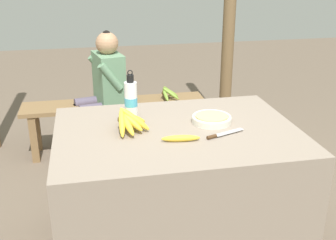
{
  "coord_description": "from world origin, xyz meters",
  "views": [
    {
      "loc": [
        -0.47,
        -2.07,
        1.65
      ],
      "look_at": [
        -0.04,
        0.05,
        0.79
      ],
      "focal_mm": 45.0,
      "sensor_mm": 36.0,
      "label": 1
    }
  ],
  "objects_px": {
    "serving_bowl": "(212,118)",
    "banana_bunch_ripe": "(128,119)",
    "support_post_far": "(230,1)",
    "banana_bunch_green": "(167,92)",
    "seated_vendor": "(103,84)",
    "wooden_bench": "(115,110)",
    "water_bottle": "(131,101)",
    "loose_banana_front": "(181,138)",
    "knife": "(220,135)"
  },
  "relations": [
    {
      "from": "serving_bowl",
      "to": "banana_bunch_ripe",
      "type": "bearing_deg",
      "value": -177.89
    },
    {
      "from": "serving_bowl",
      "to": "support_post_far",
      "type": "relative_size",
      "value": 0.09
    },
    {
      "from": "banana_bunch_ripe",
      "to": "banana_bunch_green",
      "type": "xyz_separation_m",
      "value": [
        0.49,
        1.37,
        -0.31
      ]
    },
    {
      "from": "seated_vendor",
      "to": "banana_bunch_green",
      "type": "bearing_deg",
      "value": 172.45
    },
    {
      "from": "serving_bowl",
      "to": "wooden_bench",
      "type": "xyz_separation_m",
      "value": [
        -0.45,
        1.35,
        -0.4
      ]
    },
    {
      "from": "wooden_bench",
      "to": "seated_vendor",
      "type": "height_order",
      "value": "seated_vendor"
    },
    {
      "from": "water_bottle",
      "to": "seated_vendor",
      "type": "xyz_separation_m",
      "value": [
        -0.1,
        1.19,
        -0.25
      ]
    },
    {
      "from": "loose_banana_front",
      "to": "support_post_far",
      "type": "relative_size",
      "value": 0.08
    },
    {
      "from": "loose_banana_front",
      "to": "serving_bowl",
      "type": "bearing_deg",
      "value": 43.78
    },
    {
      "from": "banana_bunch_ripe",
      "to": "knife",
      "type": "xyz_separation_m",
      "value": [
        0.46,
        -0.18,
        -0.06
      ]
    },
    {
      "from": "knife",
      "to": "water_bottle",
      "type": "bearing_deg",
      "value": 123.03
    },
    {
      "from": "banana_bunch_green",
      "to": "knife",
      "type": "bearing_deg",
      "value": -91.02
    },
    {
      "from": "seated_vendor",
      "to": "banana_bunch_green",
      "type": "xyz_separation_m",
      "value": [
        0.56,
        0.05,
        -0.12
      ]
    },
    {
      "from": "knife",
      "to": "banana_bunch_green",
      "type": "distance_m",
      "value": 1.58
    },
    {
      "from": "wooden_bench",
      "to": "seated_vendor",
      "type": "bearing_deg",
      "value": -154.97
    },
    {
      "from": "banana_bunch_ripe",
      "to": "water_bottle",
      "type": "distance_m",
      "value": 0.15
    },
    {
      "from": "water_bottle",
      "to": "banana_bunch_ripe",
      "type": "bearing_deg",
      "value": -103.06
    },
    {
      "from": "banana_bunch_ripe",
      "to": "seated_vendor",
      "type": "distance_m",
      "value": 1.34
    },
    {
      "from": "banana_bunch_green",
      "to": "support_post_far",
      "type": "xyz_separation_m",
      "value": [
        0.63,
        0.25,
        0.75
      ]
    },
    {
      "from": "seated_vendor",
      "to": "support_post_far",
      "type": "distance_m",
      "value": 1.38
    },
    {
      "from": "banana_bunch_ripe",
      "to": "support_post_far",
      "type": "bearing_deg",
      "value": 55.42
    },
    {
      "from": "water_bottle",
      "to": "banana_bunch_green",
      "type": "distance_m",
      "value": 1.37
    },
    {
      "from": "serving_bowl",
      "to": "banana_bunch_green",
      "type": "relative_size",
      "value": 0.81
    },
    {
      "from": "serving_bowl",
      "to": "support_post_far",
      "type": "distance_m",
      "value": 1.79
    },
    {
      "from": "wooden_bench",
      "to": "knife",
      "type": "bearing_deg",
      "value": -74.12
    },
    {
      "from": "serving_bowl",
      "to": "banana_bunch_green",
      "type": "height_order",
      "value": "serving_bowl"
    },
    {
      "from": "banana_bunch_ripe",
      "to": "banana_bunch_green",
      "type": "distance_m",
      "value": 1.49
    },
    {
      "from": "support_post_far",
      "to": "serving_bowl",
      "type": "bearing_deg",
      "value": -111.84
    },
    {
      "from": "banana_bunch_green",
      "to": "support_post_far",
      "type": "height_order",
      "value": "support_post_far"
    },
    {
      "from": "serving_bowl",
      "to": "water_bottle",
      "type": "relative_size",
      "value": 0.76
    },
    {
      "from": "loose_banana_front",
      "to": "seated_vendor",
      "type": "distance_m",
      "value": 1.57
    },
    {
      "from": "water_bottle",
      "to": "knife",
      "type": "xyz_separation_m",
      "value": [
        0.43,
        -0.32,
        -0.11
      ]
    },
    {
      "from": "loose_banana_front",
      "to": "wooden_bench",
      "type": "distance_m",
      "value": 1.64
    },
    {
      "from": "knife",
      "to": "seated_vendor",
      "type": "xyz_separation_m",
      "value": [
        -0.53,
        1.51,
        -0.14
      ]
    },
    {
      "from": "loose_banana_front",
      "to": "banana_bunch_green",
      "type": "distance_m",
      "value": 1.62
    },
    {
      "from": "water_bottle",
      "to": "seated_vendor",
      "type": "relative_size",
      "value": 0.28
    },
    {
      "from": "banana_bunch_green",
      "to": "wooden_bench",
      "type": "bearing_deg",
      "value": -179.68
    },
    {
      "from": "knife",
      "to": "seated_vendor",
      "type": "relative_size",
      "value": 0.21
    },
    {
      "from": "loose_banana_front",
      "to": "banana_bunch_green",
      "type": "height_order",
      "value": "loose_banana_front"
    },
    {
      "from": "water_bottle",
      "to": "seated_vendor",
      "type": "distance_m",
      "value": 1.22
    },
    {
      "from": "support_post_far",
      "to": "seated_vendor",
      "type": "bearing_deg",
      "value": -166.1
    },
    {
      "from": "seated_vendor",
      "to": "banana_bunch_green",
      "type": "distance_m",
      "value": 0.58
    },
    {
      "from": "knife",
      "to": "banana_bunch_green",
      "type": "relative_size",
      "value": 0.82
    },
    {
      "from": "serving_bowl",
      "to": "loose_banana_front",
      "type": "bearing_deg",
      "value": -136.22
    },
    {
      "from": "banana_bunch_green",
      "to": "seated_vendor",
      "type": "bearing_deg",
      "value": -175.39
    },
    {
      "from": "loose_banana_front",
      "to": "wooden_bench",
      "type": "height_order",
      "value": "loose_banana_front"
    },
    {
      "from": "banana_bunch_ripe",
      "to": "serving_bowl",
      "type": "xyz_separation_m",
      "value": [
        0.48,
        0.02,
        -0.04
      ]
    },
    {
      "from": "seated_vendor",
      "to": "serving_bowl",
      "type": "bearing_deg",
      "value": 100.43
    },
    {
      "from": "loose_banana_front",
      "to": "seated_vendor",
      "type": "bearing_deg",
      "value": 101.6
    },
    {
      "from": "loose_banana_front",
      "to": "seated_vendor",
      "type": "xyz_separation_m",
      "value": [
        -0.31,
        1.53,
        -0.14
      ]
    }
  ]
}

